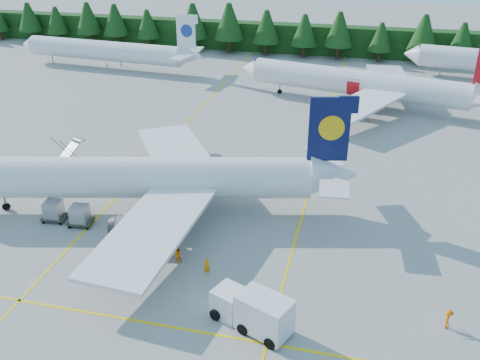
% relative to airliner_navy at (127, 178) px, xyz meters
% --- Properties ---
extents(ground, '(320.00, 320.00, 0.00)m').
position_rel_airliner_navy_xyz_m(ground, '(11.46, -9.43, -3.66)').
color(ground, gray).
rests_on(ground, ground).
extents(taxi_stripe_a, '(0.25, 120.00, 0.01)m').
position_rel_airliner_navy_xyz_m(taxi_stripe_a, '(-2.54, 10.57, -3.65)').
color(taxi_stripe_a, yellow).
rests_on(taxi_stripe_a, ground).
extents(taxi_stripe_b, '(0.25, 120.00, 0.01)m').
position_rel_airliner_navy_xyz_m(taxi_stripe_b, '(17.46, 10.57, -3.65)').
color(taxi_stripe_b, yellow).
rests_on(taxi_stripe_b, ground).
extents(taxi_stripe_cross, '(80.00, 0.25, 0.01)m').
position_rel_airliner_navy_xyz_m(taxi_stripe_cross, '(11.46, -15.43, -3.65)').
color(taxi_stripe_cross, yellow).
rests_on(taxi_stripe_cross, ground).
extents(treeline_hedge, '(220.00, 4.00, 6.00)m').
position_rel_airliner_navy_xyz_m(treeline_hedge, '(11.46, 72.57, -0.66)').
color(treeline_hedge, black).
rests_on(treeline_hedge, ground).
extents(airliner_navy, '(41.18, 33.49, 12.17)m').
position_rel_airliner_navy_xyz_m(airliner_navy, '(0.00, 0.00, 0.00)').
color(airliner_navy, silver).
rests_on(airliner_navy, ground).
extents(airliner_red, '(39.76, 32.36, 11.72)m').
position_rel_airliner_navy_xyz_m(airliner_red, '(20.20, 39.96, -0.13)').
color(airliner_red, silver).
rests_on(airliner_red, ground).
extents(airliner_far_left, '(38.18, 6.70, 11.10)m').
position_rel_airliner_navy_xyz_m(airliner_far_left, '(-28.91, 50.83, -0.18)').
color(airliner_far_left, silver).
rests_on(airliner_far_left, ground).
extents(airstairs, '(4.47, 5.76, 3.39)m').
position_rel_airliner_navy_xyz_m(airstairs, '(-11.58, 5.82, -2.92)').
color(airstairs, silver).
rests_on(airstairs, ground).
extents(service_truck, '(6.65, 4.54, 3.02)m').
position_rel_airliner_navy_xyz_m(service_truck, '(15.95, -13.80, -2.16)').
color(service_truck, white).
rests_on(service_truck, ground).
extents(uld_pair, '(5.44, 2.21, 1.77)m').
position_rel_airliner_navy_xyz_m(uld_pair, '(-4.88, -3.81, -2.47)').
color(uld_pair, '#303627').
rests_on(uld_pair, ground).
extents(crew_a, '(0.68, 0.62, 1.56)m').
position_rel_airliner_navy_xyz_m(crew_a, '(10.95, -8.61, -2.88)').
color(crew_a, orange).
rests_on(crew_a, ground).
extents(crew_b, '(1.10, 1.10, 1.80)m').
position_rel_airliner_navy_xyz_m(crew_b, '(7.87, -7.55, -2.76)').
color(crew_b, orange).
rests_on(crew_b, ground).
extents(crew_c, '(0.48, 0.69, 1.63)m').
position_rel_airliner_navy_xyz_m(crew_c, '(30.09, -10.67, -2.84)').
color(crew_c, '#DB5204').
rests_on(crew_c, ground).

